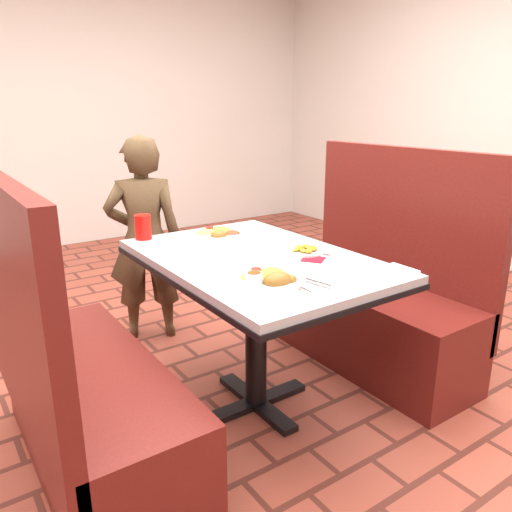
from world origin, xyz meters
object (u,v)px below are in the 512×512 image
(diner_person, at_px, (144,240))
(near_dinner_plate, at_px, (270,275))
(dining_table, at_px, (256,277))
(booth_bench_left, at_px, (81,398))
(red_tumbler, at_px, (143,227))
(booth_bench_right, at_px, (375,305))
(plantain_plate, at_px, (305,250))
(far_dinner_plate, at_px, (219,231))

(diner_person, xyz_separation_m, near_dinner_plate, (-0.05, -1.33, 0.16))
(dining_table, distance_m, diner_person, 1.03)
(booth_bench_left, bearing_deg, red_tumbler, 47.68)
(booth_bench_right, xyz_separation_m, red_tumbler, (-1.09, 0.56, 0.48))
(booth_bench_left, distance_m, plantain_plate, 1.10)
(dining_table, bearing_deg, red_tumbler, 117.44)
(booth_bench_left, xyz_separation_m, far_dinner_plate, (0.84, 0.39, 0.44))
(plantain_plate, bearing_deg, red_tumbler, 127.95)
(booth_bench_right, relative_size, far_dinner_plate, 4.53)
(far_dinner_plate, bearing_deg, plantain_plate, -70.85)
(dining_table, distance_m, booth_bench_left, 0.86)
(diner_person, relative_size, near_dinner_plate, 4.70)
(booth_bench_left, relative_size, red_tumbler, 9.95)
(dining_table, xyz_separation_m, near_dinner_plate, (-0.15, -0.31, 0.12))
(near_dinner_plate, bearing_deg, plantain_plate, 32.34)
(far_dinner_plate, bearing_deg, booth_bench_left, -154.99)
(dining_table, height_order, diner_person, diner_person)
(plantain_plate, bearing_deg, diner_person, 105.90)
(dining_table, distance_m, red_tumbler, 0.65)
(red_tumbler, bearing_deg, far_dinner_plate, -26.26)
(diner_person, distance_m, plantain_plate, 1.15)
(plantain_plate, bearing_deg, near_dinner_plate, -147.66)
(near_dinner_plate, relative_size, plantain_plate, 1.49)
(red_tumbler, bearing_deg, booth_bench_left, -132.32)
(dining_table, relative_size, booth_bench_right, 1.01)
(far_dinner_plate, bearing_deg, near_dinner_plate, -105.46)
(booth_bench_left, relative_size, booth_bench_right, 1.00)
(near_dinner_plate, height_order, red_tumbler, red_tumbler)
(dining_table, bearing_deg, diner_person, 95.83)
(diner_person, relative_size, plantain_plate, 6.98)
(dining_table, distance_m, plantain_plate, 0.25)
(dining_table, relative_size, near_dinner_plate, 4.63)
(dining_table, distance_m, booth_bench_right, 0.86)
(near_dinner_plate, xyz_separation_m, plantain_plate, (0.36, 0.23, -0.02))
(booth_bench_left, relative_size, plantain_plate, 6.82)
(booth_bench_right, distance_m, far_dinner_plate, 0.96)
(dining_table, bearing_deg, plantain_plate, -21.43)
(dining_table, xyz_separation_m, red_tumbler, (-0.29, 0.56, 0.16))
(plantain_plate, relative_size, red_tumbler, 1.46)
(booth_bench_left, bearing_deg, far_dinner_plate, 25.01)
(diner_person, distance_m, far_dinner_plate, 0.66)
(dining_table, relative_size, far_dinner_plate, 4.57)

